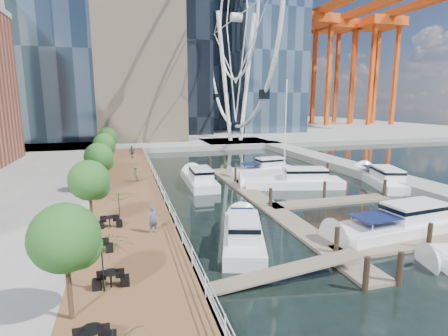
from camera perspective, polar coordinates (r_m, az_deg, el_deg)
The scene contains 18 objects.
ground at distance 23.26m, azimuth 8.66°, elevation -12.74°, with size 520.00×520.00×0.00m, color black.
boardwalk at distance 35.40m, azimuth -15.41°, elevation -3.91°, with size 6.00×60.00×1.00m, color brown.
seawall at distance 35.54m, azimuth -10.56°, elevation -3.64°, with size 0.25×60.00×1.00m, color #595954.
land_far at distance 121.96m, azimuth -11.81°, elevation 6.44°, with size 200.00×114.00×1.00m, color gray.
breakwater at distance 49.69m, azimuth 20.13°, elevation -0.02°, with size 4.00×60.00×1.00m, color gray.
pier at distance 75.47m, azimuth 1.89°, elevation 4.12°, with size 14.00×12.00×1.00m, color gray.
railing at distance 35.29m, azimuth -10.78°, elevation -2.04°, with size 0.10×60.00×1.05m, color white, non-canonical shape.
floating_docks at distance 35.02m, azimuth 13.76°, elevation -4.00°, with size 16.00×34.00×2.60m.
ferris_wheel at distance 76.80m, azimuth 2.01°, elevation 23.31°, with size 5.80×45.60×47.80m.
port_cranes at distance 138.68m, azimuth 18.23°, elevation 14.70°, with size 40.00×52.00×38.00m.
street_trees at distance 33.75m, azimuth -19.77°, elevation 1.71°, with size 2.60×42.60×4.60m.
cafe_tables at distance 19.06m, azimuth -19.04°, elevation -14.22°, with size 2.50×13.70×0.74m.
yacht_foreground at distance 28.19m, azimuth 26.72°, elevation -9.55°, with size 3.07×11.47×2.15m, color white, non-canonical shape.
pedestrian_near at distance 22.84m, azimuth -11.49°, elevation -8.23°, with size 0.64×0.42×1.76m, color #474E5E.
pedestrian_mid at distance 37.58m, azimuth -14.27°, elevation -0.97°, with size 0.78×0.61×1.60m, color gray.
pedestrian_far at distance 53.35m, azimuth -14.78°, elevation 2.53°, with size 1.08×0.45×1.84m, color #373C45.
moored_yachts at distance 37.82m, azimuth 11.61°, elevation -3.58°, with size 26.31×31.17×11.50m.
cafe_seating at distance 16.45m, azimuth -17.69°, elevation -14.84°, with size 3.93×18.25×2.59m.
Camera 1 is at (-9.12, -19.31, 9.23)m, focal length 28.00 mm.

